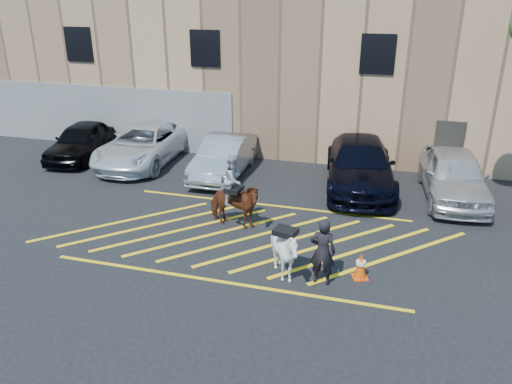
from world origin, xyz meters
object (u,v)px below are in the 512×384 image
(mounted_bay, at_px, (234,199))
(traffic_cone, at_px, (361,265))
(car_blue_suv, at_px, (360,164))
(car_white_suv, at_px, (454,175))
(saddled_white, at_px, (285,252))
(car_white_pickup, at_px, (144,144))
(handler, at_px, (323,252))
(car_black_suv, at_px, (82,141))
(car_silver_sedan, at_px, (224,157))

(mounted_bay, height_order, traffic_cone, mounted_bay)
(traffic_cone, bearing_deg, car_blue_suv, 95.27)
(car_white_suv, height_order, saddled_white, car_white_suv)
(car_white_pickup, distance_m, handler, 11.39)
(car_black_suv, xyz_separation_m, traffic_cone, (12.58, -6.72, -0.40))
(car_silver_sedan, bearing_deg, mounted_bay, -68.51)
(car_white_suv, xyz_separation_m, traffic_cone, (-2.68, -6.25, -0.49))
(mounted_bay, xyz_separation_m, traffic_cone, (4.04, -1.94, -0.59))
(saddled_white, distance_m, traffic_cone, 1.99)
(car_black_suv, height_order, handler, handler)
(car_silver_sedan, bearing_deg, saddled_white, -60.96)
(car_silver_sedan, xyz_separation_m, traffic_cone, (5.87, -6.31, -0.39))
(handler, height_order, saddled_white, handler)
(car_blue_suv, xyz_separation_m, saddled_white, (-1.28, -7.04, -0.10))
(handler, distance_m, saddled_white, 0.96)
(car_white_pickup, distance_m, mounted_bay, 7.46)
(car_black_suv, relative_size, mounted_bay, 1.90)
(mounted_bay, bearing_deg, car_white_pickup, 138.87)
(car_blue_suv, bearing_deg, car_white_pickup, 170.40)
(car_silver_sedan, distance_m, car_blue_suv, 5.27)
(traffic_cone, bearing_deg, car_silver_sedan, 132.91)
(car_black_suv, distance_m, saddled_white, 12.91)
(car_black_suv, distance_m, car_white_suv, 15.26)
(car_black_suv, height_order, saddled_white, car_black_suv)
(car_white_pickup, distance_m, saddled_white, 10.70)
(car_black_suv, bearing_deg, saddled_white, -41.22)
(car_white_pickup, xyz_separation_m, handler, (8.72, -7.33, 0.10))
(car_silver_sedan, bearing_deg, car_blue_suv, 1.10)
(car_white_pickup, distance_m, car_white_suv, 12.35)
(car_black_suv, xyz_separation_m, saddled_white, (10.69, -7.24, -0.01))
(handler, bearing_deg, car_black_suv, -30.75)
(car_black_suv, height_order, car_blue_suv, car_blue_suv)
(car_white_pickup, xyz_separation_m, mounted_bay, (5.62, -4.91, 0.16))
(car_blue_suv, distance_m, handler, 7.02)
(car_black_suv, bearing_deg, car_blue_suv, -8.06)
(car_silver_sedan, height_order, car_blue_suv, car_blue_suv)
(car_blue_suv, height_order, car_white_suv, car_blue_suv)
(mounted_bay, bearing_deg, car_silver_sedan, 112.71)
(mounted_bay, height_order, saddled_white, mounted_bay)
(mounted_bay, relative_size, traffic_cone, 3.22)
(car_blue_suv, relative_size, car_white_suv, 1.18)
(car_blue_suv, height_order, traffic_cone, car_blue_suv)
(saddled_white, bearing_deg, car_blue_suv, 79.70)
(handler, bearing_deg, car_white_pickup, -39.04)
(car_blue_suv, relative_size, handler, 3.33)
(car_blue_suv, distance_m, mounted_bay, 5.73)
(mounted_bay, bearing_deg, car_white_suv, 32.69)
(handler, distance_m, traffic_cone, 1.18)
(car_white_pickup, xyz_separation_m, traffic_cone, (9.65, -6.84, -0.42))
(car_silver_sedan, height_order, mounted_bay, mounted_bay)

